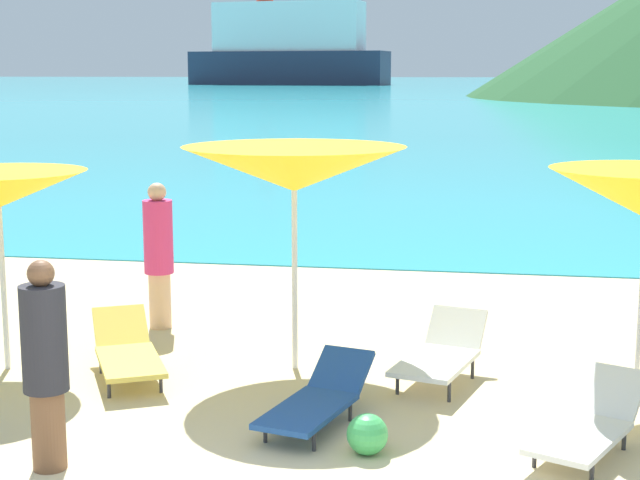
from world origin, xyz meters
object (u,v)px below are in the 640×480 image
object	(u,v)px
beachgoer_3	(45,361)
beach_ball	(367,434)
lounge_chair_6	(589,423)
umbrella_2	(294,169)
lounge_chair_0	(127,351)
cruise_ship	(289,48)
lounge_chair_8	(441,353)
beachgoer_2	(159,252)
lounge_chair_2	(318,398)

from	to	relation	value
beachgoer_3	beach_ball	size ratio (longest dim) A/B	4.91
lounge_chair_6	umbrella_2	bearing A→B (deg)	172.36
umbrella_2	beach_ball	bearing A→B (deg)	-64.67
lounge_chair_0	beachgoer_3	size ratio (longest dim) A/B	1.00
beachgoer_3	umbrella_2	bearing A→B (deg)	159.78
beach_ball	cruise_ship	world-z (taller)	cruise_ship
lounge_chair_0	lounge_chair_8	xyz separation A→B (m)	(3.15, 0.38, 0.03)
beach_ball	beachgoer_3	bearing A→B (deg)	-163.59
beach_ball	lounge_chair_0	bearing A→B (deg)	148.94
beachgoer_2	cruise_ship	world-z (taller)	cruise_ship
beachgoer_2	beach_ball	xyz separation A→B (m)	(2.97, -3.52, -0.76)
lounge_chair_2	cruise_ship	xyz separation A→B (m)	(-42.01, 202.02, 7.54)
beachgoer_2	lounge_chair_8	bearing A→B (deg)	58.46
umbrella_2	cruise_ship	xyz separation A→B (m)	(-41.49, 200.42, 5.69)
lounge_chair_6	beachgoer_2	xyz separation A→B (m)	(-4.75, 3.14, 0.69)
cruise_ship	beachgoer_2	bearing A→B (deg)	-72.04
umbrella_2	beachgoer_3	world-z (taller)	umbrella_2
umbrella_2	beachgoer_3	size ratio (longest dim) A/B	1.51
lounge_chair_2	beachgoer_2	world-z (taller)	beachgoer_2
lounge_chair_8	beach_ball	world-z (taller)	lounge_chair_8
lounge_chair_8	lounge_chair_0	bearing A→B (deg)	-157.95
beachgoer_3	beachgoer_2	bearing A→B (deg)	-167.36
lounge_chair_6	cruise_ship	xyz separation A→B (m)	(-44.31, 202.23, 7.55)
lounge_chair_6	lounge_chair_2	bearing A→B (deg)	-160.21
lounge_chair_0	lounge_chair_2	world-z (taller)	lounge_chair_0
umbrella_2	beachgoer_3	bearing A→B (deg)	-115.41
lounge_chair_2	beachgoer_3	xyz separation A→B (m)	(-1.90, -1.31, 0.63)
lounge_chair_2	cruise_ship	world-z (taller)	cruise_ship
lounge_chair_2	lounge_chair_6	distance (m)	2.31
beachgoer_3	lounge_chair_2	bearing A→B (deg)	129.66
lounge_chair_2	umbrella_2	bearing A→B (deg)	122.90
umbrella_2	lounge_chair_2	world-z (taller)	umbrella_2
lounge_chair_0	cruise_ship	xyz separation A→B (m)	(-39.87, 201.01, 7.51)
lounge_chair_6	beach_ball	xyz separation A→B (m)	(-1.78, -0.38, -0.07)
beachgoer_2	beachgoer_3	xyz separation A→B (m)	(0.55, -4.23, -0.06)
beachgoer_3	beach_ball	xyz separation A→B (m)	(2.42, 0.71, -0.71)
lounge_chair_0	beachgoer_2	bearing A→B (deg)	71.59
umbrella_2	lounge_chair_2	distance (m)	2.50
lounge_chair_8	beachgoer_2	distance (m)	3.84
lounge_chair_8	beach_ball	distance (m)	2.05
lounge_chair_6	beach_ball	bearing A→B (deg)	-142.81
lounge_chair_0	lounge_chair_8	bearing A→B (deg)	-20.68
lounge_chair_0	cruise_ship	bearing A→B (deg)	73.58
lounge_chair_8	cruise_ship	world-z (taller)	cruise_ship
lounge_chair_0	beach_ball	world-z (taller)	lounge_chair_0
lounge_chair_8	cruise_ship	size ratio (longest dim) A/B	0.03
beachgoer_2	beachgoer_3	size ratio (longest dim) A/B	1.06
lounge_chair_6	beachgoer_2	world-z (taller)	beachgoer_2
umbrella_2	lounge_chair_6	distance (m)	3.83
cruise_ship	lounge_chair_6	bearing A→B (deg)	-70.92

